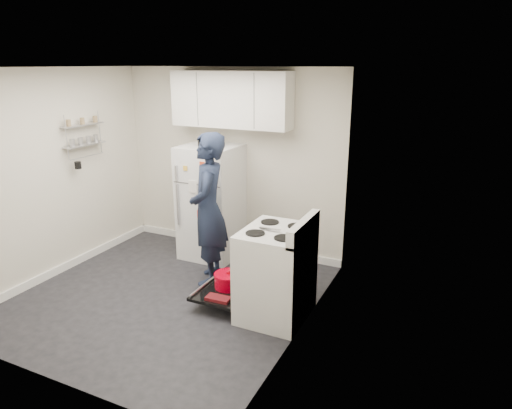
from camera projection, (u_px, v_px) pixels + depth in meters
The scene contains 7 objects.
room at pixel (160, 193), 4.88m from camera, with size 3.21×3.21×2.51m.
electric_range at pixel (275, 274), 4.68m from camera, with size 0.66×0.76×1.10m.
open_oven_door at pixel (227, 285), 5.02m from camera, with size 0.55×0.71×0.24m.
refrigerator at pixel (211, 201), 6.11m from camera, with size 0.72×0.74×1.59m.
upper_cabinets at pixel (231, 99), 5.77m from camera, with size 1.60×0.33×0.70m, color silver.
wall_shelf_rack at pixel (83, 135), 5.74m from camera, with size 0.14×0.60×0.61m.
person at pixel (208, 210), 5.31m from camera, with size 0.66×0.43×1.81m, color #171F34.
Camera 1 is at (2.90, -3.79, 2.54)m, focal length 32.00 mm.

